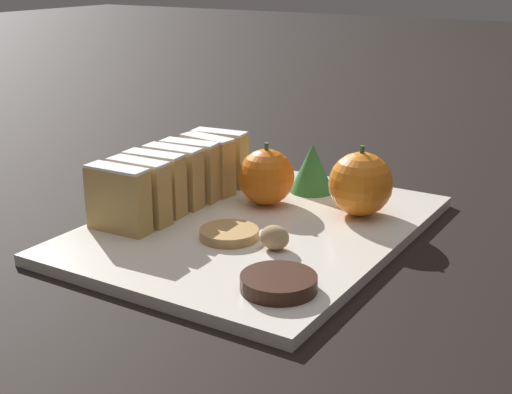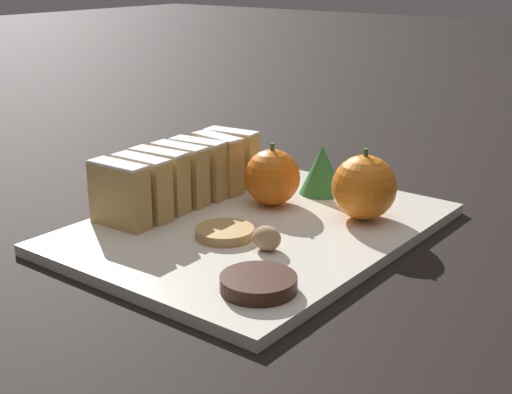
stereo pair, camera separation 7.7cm
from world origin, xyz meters
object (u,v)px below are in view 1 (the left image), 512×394
(orange_near, at_px, (361,184))
(chocolate_cookie, at_px, (279,283))
(walnut, at_px, (275,237))
(orange_far, at_px, (266,177))

(orange_near, height_order, chocolate_cookie, orange_near)
(orange_near, distance_m, chocolate_cookie, 0.22)
(chocolate_cookie, bearing_deg, walnut, 122.41)
(orange_near, height_order, walnut, orange_near)
(orange_near, bearing_deg, orange_far, -167.97)
(walnut, bearing_deg, chocolate_cookie, -57.59)
(walnut, distance_m, chocolate_cookie, 0.09)
(orange_near, relative_size, walnut, 2.65)
(orange_far, height_order, walnut, orange_far)
(orange_far, xyz_separation_m, walnut, (0.08, -0.12, -0.02))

